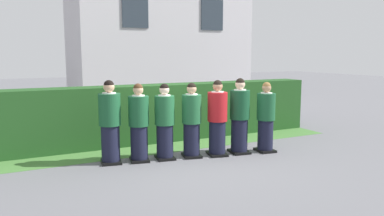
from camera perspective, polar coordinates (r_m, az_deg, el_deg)
ground_plane at (r=8.27m, az=0.00°, el=-7.22°), size 60.00×60.00×0.00m
student_front_row_0 at (r=7.81m, az=-12.06°, el=-2.33°), size 0.46×0.54×1.67m
student_front_row_1 at (r=7.86m, az=-7.89°, el=-2.44°), size 0.45×0.54×1.59m
student_front_row_2 at (r=7.97m, az=-4.07°, el=-2.30°), size 0.42×0.53×1.58m
student_front_row_3 at (r=8.11m, az=-0.06°, el=-2.08°), size 0.45×0.52×1.58m
student_in_red_blazer at (r=8.25m, az=3.78°, el=-1.75°), size 0.46×0.53×1.63m
student_front_row_5 at (r=8.49m, az=7.07°, el=-1.43°), size 0.45×0.52×1.66m
student_front_row_6 at (r=8.71m, az=10.88°, el=-1.58°), size 0.41×0.49×1.56m
hedge at (r=9.70m, az=-4.75°, el=-0.69°), size 8.64×0.70×1.42m
school_building_main at (r=15.21m, az=-5.00°, el=14.75°), size 6.90×3.30×7.73m
lawn_strip at (r=9.11m, az=-2.78°, el=-5.76°), size 8.64×0.90×0.01m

